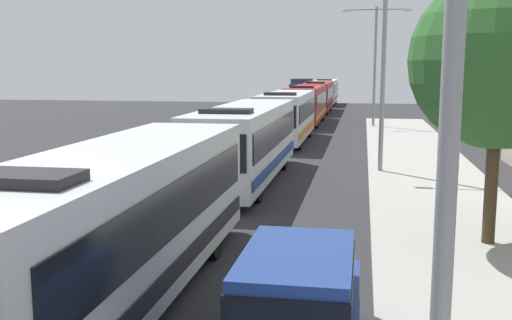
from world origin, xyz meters
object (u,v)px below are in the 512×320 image
object	(u,v)px
bus_middle	(287,115)
streetlamp_mid	(384,49)
box_truck_oncoming	(301,90)
bus_fourth_in_line	(306,103)
bus_rear	(318,96)
roadside_tree	(499,61)
bus_lead	(118,220)
bus_tail_end	(326,91)
white_suv	(296,310)
bus_second_in_line	(246,141)
streetlamp_far	(375,55)

from	to	relation	value
bus_middle	streetlamp_mid	world-z (taller)	streetlamp_mid
bus_middle	box_truck_oncoming	world-z (taller)	bus_middle
bus_fourth_in_line	bus_rear	distance (m)	12.77
bus_fourth_in_line	box_truck_oncoming	bearing A→B (deg)	96.69
box_truck_oncoming	streetlamp_mid	world-z (taller)	streetlamp_mid
bus_fourth_in_line	roadside_tree	world-z (taller)	roadside_tree
bus_lead	bus_tail_end	world-z (taller)	same
bus_tail_end	white_suv	distance (m)	66.76
bus_second_in_line	bus_tail_end	size ratio (longest dim) A/B	1.07
bus_middle	bus_tail_end	world-z (taller)	same
bus_second_in_line	box_truck_oncoming	bearing A→B (deg)	93.50
bus_rear	bus_tail_end	xyz separation A→B (m)	(-0.00, 13.09, -0.00)
bus_fourth_in_line	bus_lead	bearing A→B (deg)	-90.00
bus_fourth_in_line	streetlamp_far	bearing A→B (deg)	-23.69
bus_second_in_line	roadside_tree	bearing A→B (deg)	-44.57
white_suv	streetlamp_mid	size ratio (longest dim) A/B	0.57
white_suv	bus_middle	bearing A→B (deg)	97.46
bus_lead	roadside_tree	size ratio (longest dim) A/B	1.65
bus_middle	bus_rear	size ratio (longest dim) A/B	0.95
bus_lead	bus_middle	size ratio (longest dim) A/B	1.06
bus_tail_end	roadside_tree	distance (m)	59.98
bus_lead	roadside_tree	distance (m)	9.87
streetlamp_mid	bus_lead	bearing A→B (deg)	-108.92
bus_rear	streetlamp_mid	bearing A→B (deg)	-81.40
streetlamp_mid	bus_tail_end	bearing A→B (deg)	96.32
bus_second_in_line	bus_fourth_in_line	world-z (taller)	same
bus_middle	box_truck_oncoming	size ratio (longest dim) A/B	1.53
box_truck_oncoming	streetlamp_far	size ratio (longest dim) A/B	0.77
bus_fourth_in_line	bus_rear	size ratio (longest dim) A/B	1.08
white_suv	bus_lead	bearing A→B (deg)	149.94
bus_lead	streetlamp_far	bearing A→B (deg)	81.54
streetlamp_far	roadside_tree	world-z (taller)	streetlamp_far
box_truck_oncoming	streetlamp_far	world-z (taller)	streetlamp_far
bus_middle	bus_fourth_in_line	distance (m)	12.56
streetlamp_mid	box_truck_oncoming	bearing A→B (deg)	99.67
bus_second_in_line	white_suv	size ratio (longest dim) A/B	2.36
white_suv	streetlamp_far	distance (m)	38.73
bus_lead	bus_second_in_line	distance (m)	12.87
white_suv	box_truck_oncoming	size ratio (longest dim) A/B	0.71
bus_lead	white_suv	distance (m)	4.32
bus_fourth_in_line	white_suv	world-z (taller)	bus_fourth_in_line
bus_rear	bus_lead	bearing A→B (deg)	-90.00
bus_rear	streetlamp_mid	xyz separation A→B (m)	(5.40, -35.68, 3.69)
streetlamp_far	white_suv	bearing A→B (deg)	-92.53
bus_rear	streetlamp_far	xyz separation A→B (m)	(5.40, -15.14, 3.81)
bus_middle	streetlamp_mid	size ratio (longest dim) A/B	1.22
white_suv	box_truck_oncoming	bearing A→B (deg)	95.80
streetlamp_mid	streetlamp_far	bearing A→B (deg)	90.00
bus_fourth_in_line	streetlamp_mid	bearing A→B (deg)	-76.74
box_truck_oncoming	roadside_tree	distance (m)	62.76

